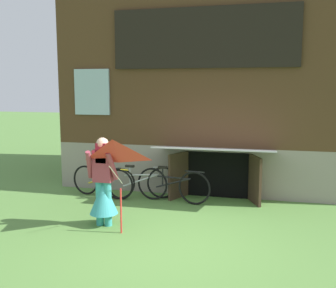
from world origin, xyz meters
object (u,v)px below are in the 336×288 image
object	(u,v)px
person	(103,189)
bicycle_black	(173,185)
kite	(113,164)
bicycle_yellow	(102,181)
bicycle_silver	(141,182)

from	to	relation	value
person	bicycle_black	world-z (taller)	person
kite	bicycle_yellow	xyz separation A→B (m)	(-1.23, 2.34, -0.92)
bicycle_black	bicycle_silver	world-z (taller)	bicycle_silver
bicycle_silver	person	bearing A→B (deg)	-112.24
bicycle_black	bicycle_silver	distance (m)	0.77
bicycle_black	bicycle_yellow	distance (m)	1.69
person	bicycle_silver	bearing A→B (deg)	106.22
bicycle_silver	bicycle_yellow	bearing A→B (deg)	164.72
kite	bicycle_black	bearing A→B (deg)	78.72
person	bicycle_silver	distance (m)	1.88
bicycle_silver	kite	bearing A→B (deg)	-101.52
kite	bicycle_black	distance (m)	2.54
bicycle_black	person	bearing A→B (deg)	-107.79
bicycle_black	kite	bearing A→B (deg)	-92.74
bicycle_black	bicycle_silver	bearing A→B (deg)	-176.84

